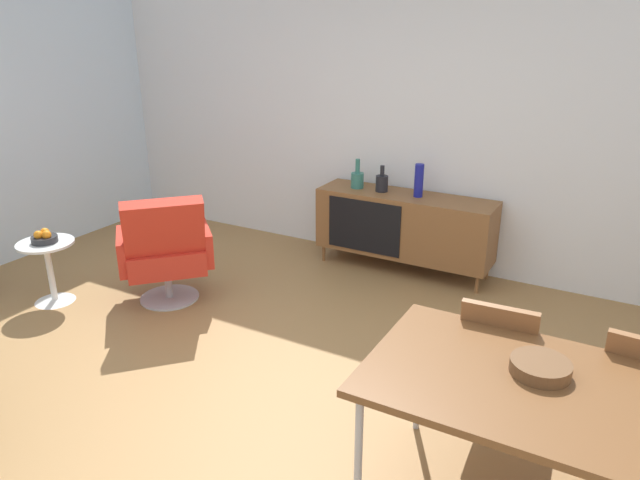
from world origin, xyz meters
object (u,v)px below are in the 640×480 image
dining_chair_back_left (498,360)px  sideboard (404,225)px  lounge_chair_red (165,249)px  vase_cobalt (382,183)px  vase_ceramic_small (357,179)px  wooden_bowl_on_table (540,367)px  dining_table (555,398)px  vase_sculptural_dark (419,181)px  side_table_round (49,265)px  fruit_bowl (44,237)px

dining_chair_back_left → sideboard: bearing=124.0°
sideboard → lounge_chair_red: bearing=-132.2°
sideboard → vase_cobalt: vase_cobalt is taller
vase_ceramic_small → wooden_bowl_on_table: size_ratio=1.04×
dining_table → lounge_chair_red: size_ratio=1.69×
vase_sculptural_dark → wooden_bowl_on_table: bearing=-58.9°
vase_ceramic_small → dining_chair_back_left: 2.62m
vase_sculptural_dark → side_table_round: bearing=-139.7°
dining_chair_back_left → side_table_round: size_ratio=1.65×
vase_cobalt → lounge_chair_red: vase_cobalt is taller
dining_table → dining_chair_back_left: (-0.35, 0.56, -0.23)m
vase_ceramic_small → dining_chair_back_left: (1.77, -1.91, -0.33)m
dining_table → wooden_bowl_on_table: size_ratio=6.15×
lounge_chair_red → fruit_bowl: lounge_chair_red is taller
sideboard → side_table_round: bearing=-138.3°
sideboard → wooden_bowl_on_table: wooden_bowl_on_table is taller
vase_cobalt → fruit_bowl: 2.87m
sideboard → dining_table: 2.97m
vase_sculptural_dark → lounge_chair_red: vase_sculptural_dark is taller
lounge_chair_red → vase_ceramic_small: bearing=59.1°
wooden_bowl_on_table → side_table_round: size_ratio=0.50×
dining_table → fruit_bowl: dining_table is taller
dining_table → fruit_bowl: bearing=173.3°
dining_table → lounge_chair_red: bearing=163.4°
vase_cobalt → lounge_chair_red: (-1.18, -1.56, -0.33)m
sideboard → side_table_round: (-2.26, -2.01, -0.12)m
sideboard → wooden_bowl_on_table: bearing=-56.9°
lounge_chair_red → side_table_round: 0.97m
vase_cobalt → vase_sculptural_dark: bearing=0.0°
vase_sculptural_dark → wooden_bowl_on_table: (1.43, -2.38, -0.10)m
vase_cobalt → wooden_bowl_on_table: 2.97m
side_table_round → fruit_bowl: fruit_bowl is taller
sideboard → vase_ceramic_small: (-0.48, 0.00, 0.36)m
lounge_chair_red → dining_chair_back_left: bearing=-7.3°
vase_sculptural_dark → sideboard: bearing=-179.1°
vase_sculptural_dark → dining_chair_back_left: (1.17, -1.91, -0.40)m
dining_table → dining_chair_back_left: size_ratio=1.87×
sideboard → side_table_round: size_ratio=3.08×
vase_cobalt → vase_sculptural_dark: size_ratio=0.82×
vase_sculptural_dark → dining_chair_back_left: vase_sculptural_dark is taller
wooden_bowl_on_table → fruit_bowl: size_ratio=1.30×
vase_cobalt → dining_chair_back_left: 2.46m
sideboard → vase_sculptural_dark: size_ratio=5.49×
sideboard → vase_sculptural_dark: (0.11, 0.00, 0.43)m
vase_cobalt → side_table_round: size_ratio=0.46×
dining_table → side_table_round: (-3.89, 0.46, -0.38)m
dining_table → side_table_round: size_ratio=3.08×
vase_cobalt → dining_chair_back_left: size_ratio=0.28×
vase_sculptural_dark → dining_table: size_ratio=0.18×
dining_chair_back_left → wooden_bowl_on_table: bearing=-60.9°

